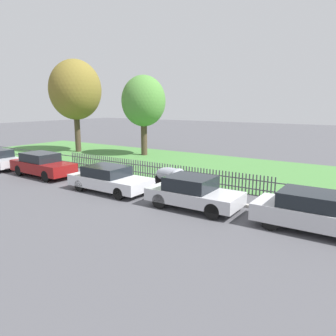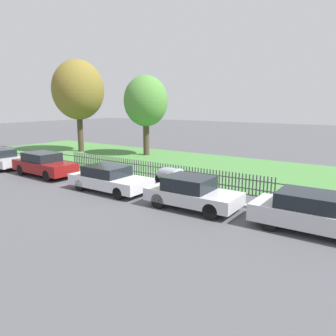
{
  "view_description": "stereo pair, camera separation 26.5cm",
  "coord_description": "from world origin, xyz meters",
  "px_view_note": "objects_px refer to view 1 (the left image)",
  "views": [
    {
      "loc": [
        10.99,
        -12.86,
        4.35
      ],
      "look_at": [
        1.92,
        0.74,
        1.1
      ],
      "focal_mm": 35.0,
      "sensor_mm": 36.0,
      "label": 1
    },
    {
      "loc": [
        11.21,
        -12.71,
        4.35
      ],
      "look_at": [
        1.92,
        0.74,
        1.1
      ],
      "focal_mm": 35.0,
      "sensor_mm": 36.0,
      "label": 2
    }
  ],
  "objects_px": {
    "parked_car_navy_estate": "(109,179)",
    "tree_behind_motorcycle": "(144,101)",
    "parked_car_white_van": "(314,211)",
    "covered_motorcycle": "(171,175)",
    "parked_car_black_saloon": "(42,164)",
    "parked_car_red_compact": "(193,192)",
    "tree_nearest_kerb": "(75,90)"
  },
  "relations": [
    {
      "from": "parked_car_black_saloon",
      "to": "parked_car_navy_estate",
      "type": "height_order",
      "value": "parked_car_black_saloon"
    },
    {
      "from": "parked_car_white_van",
      "to": "covered_motorcycle",
      "type": "relative_size",
      "value": 1.99
    },
    {
      "from": "parked_car_red_compact",
      "to": "parked_car_white_van",
      "type": "height_order",
      "value": "parked_car_white_van"
    },
    {
      "from": "parked_car_black_saloon",
      "to": "covered_motorcycle",
      "type": "xyz_separation_m",
      "value": [
        7.94,
        2.07,
        -0.06
      ]
    },
    {
      "from": "tree_nearest_kerb",
      "to": "tree_behind_motorcycle",
      "type": "xyz_separation_m",
      "value": [
        6.24,
        1.74,
        -0.99
      ]
    },
    {
      "from": "parked_car_navy_estate",
      "to": "covered_motorcycle",
      "type": "distance_m",
      "value": 3.21
    },
    {
      "from": "covered_motorcycle",
      "to": "parked_car_navy_estate",
      "type": "bearing_deg",
      "value": -128.67
    },
    {
      "from": "parked_car_navy_estate",
      "to": "parked_car_red_compact",
      "type": "relative_size",
      "value": 1.08
    },
    {
      "from": "covered_motorcycle",
      "to": "tree_behind_motorcycle",
      "type": "xyz_separation_m",
      "value": [
        -7.92,
        7.89,
        3.82
      ]
    },
    {
      "from": "parked_car_red_compact",
      "to": "parked_car_white_van",
      "type": "relative_size",
      "value": 0.95
    },
    {
      "from": "covered_motorcycle",
      "to": "tree_nearest_kerb",
      "type": "relative_size",
      "value": 0.26
    },
    {
      "from": "parked_car_white_van",
      "to": "covered_motorcycle",
      "type": "xyz_separation_m",
      "value": [
        -7.31,
        2.2,
        -0.03
      ]
    },
    {
      "from": "tree_nearest_kerb",
      "to": "tree_behind_motorcycle",
      "type": "height_order",
      "value": "tree_nearest_kerb"
    },
    {
      "from": "parked_car_white_van",
      "to": "tree_nearest_kerb",
      "type": "bearing_deg",
      "value": 158.94
    },
    {
      "from": "parked_car_red_compact",
      "to": "covered_motorcycle",
      "type": "relative_size",
      "value": 1.9
    },
    {
      "from": "parked_car_black_saloon",
      "to": "parked_car_white_van",
      "type": "height_order",
      "value": "parked_car_black_saloon"
    },
    {
      "from": "parked_car_navy_estate",
      "to": "tree_nearest_kerb",
      "type": "relative_size",
      "value": 0.52
    },
    {
      "from": "parked_car_red_compact",
      "to": "tree_nearest_kerb",
      "type": "xyz_separation_m",
      "value": [
        -16.77,
        8.51,
        4.79
      ]
    },
    {
      "from": "parked_car_navy_estate",
      "to": "tree_behind_motorcycle",
      "type": "relative_size",
      "value": 0.64
    },
    {
      "from": "parked_car_red_compact",
      "to": "covered_motorcycle",
      "type": "distance_m",
      "value": 3.52
    },
    {
      "from": "tree_nearest_kerb",
      "to": "covered_motorcycle",
      "type": "bearing_deg",
      "value": -23.49
    },
    {
      "from": "parked_car_navy_estate",
      "to": "tree_behind_motorcycle",
      "type": "height_order",
      "value": "tree_behind_motorcycle"
    },
    {
      "from": "parked_car_white_van",
      "to": "tree_nearest_kerb",
      "type": "xyz_separation_m",
      "value": [
        -21.46,
        8.35,
        4.78
      ]
    },
    {
      "from": "parked_car_white_van",
      "to": "tree_behind_motorcycle",
      "type": "bearing_deg",
      "value": 146.65
    },
    {
      "from": "parked_car_white_van",
      "to": "tree_behind_motorcycle",
      "type": "relative_size",
      "value": 0.62
    },
    {
      "from": "parked_car_red_compact",
      "to": "parked_car_navy_estate",
      "type": "bearing_deg",
      "value": 179.27
    },
    {
      "from": "parked_car_red_compact",
      "to": "covered_motorcycle",
      "type": "height_order",
      "value": "parked_car_red_compact"
    },
    {
      "from": "parked_car_navy_estate",
      "to": "tree_behind_motorcycle",
      "type": "bearing_deg",
      "value": 119.59
    },
    {
      "from": "covered_motorcycle",
      "to": "parked_car_white_van",
      "type": "bearing_deg",
      "value": -12.71
    },
    {
      "from": "parked_car_navy_estate",
      "to": "covered_motorcycle",
      "type": "xyz_separation_m",
      "value": [
        2.18,
        2.36,
        0.01
      ]
    },
    {
      "from": "parked_car_white_van",
      "to": "parked_car_black_saloon",
      "type": "bearing_deg",
      "value": 179.7
    },
    {
      "from": "parked_car_white_van",
      "to": "tree_nearest_kerb",
      "type": "height_order",
      "value": "tree_nearest_kerb"
    }
  ]
}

